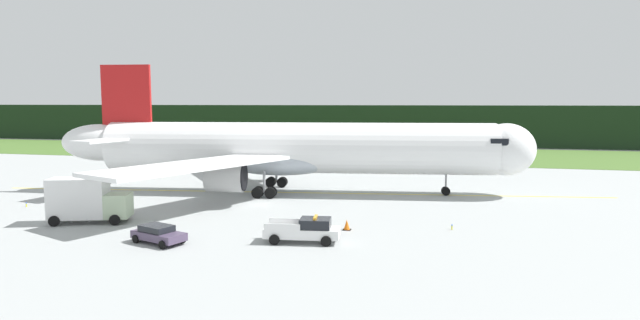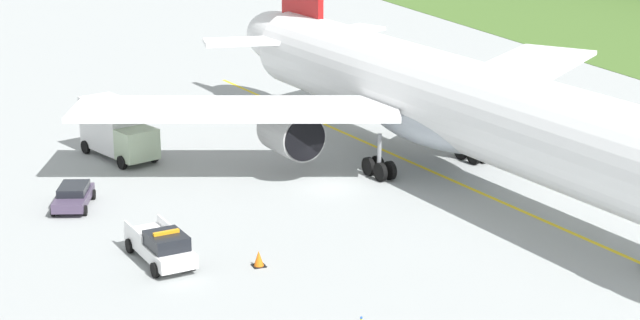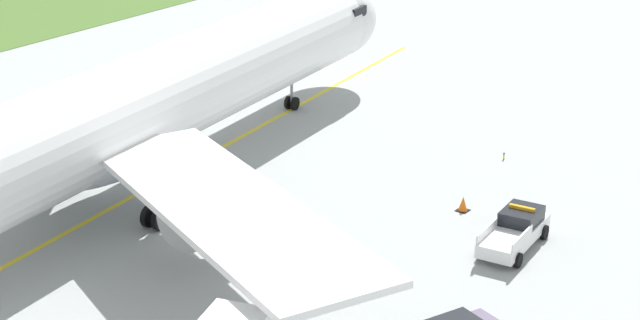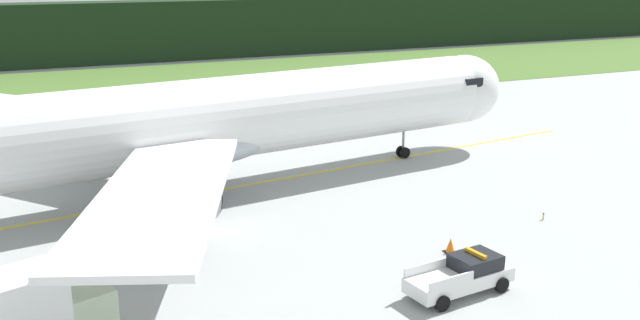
{
  "view_description": "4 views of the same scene",
  "coord_description": "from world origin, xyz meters",
  "px_view_note": "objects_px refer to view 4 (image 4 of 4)",
  "views": [
    {
      "loc": [
        17.99,
        -48.95,
        10.16
      ],
      "look_at": [
        4.39,
        8.4,
        3.67
      ],
      "focal_mm": 29.68,
      "sensor_mm": 36.0,
      "label": 1
    },
    {
      "loc": [
        57.55,
        -23.98,
        20.35
      ],
      "look_at": [
        7.51,
        -3.74,
        4.2
      ],
      "focal_mm": 59.73,
      "sensor_mm": 36.0,
      "label": 2
    },
    {
      "loc": [
        -38.21,
        -35.81,
        24.77
      ],
      "look_at": [
        5.6,
        -2.26,
        3.07
      ],
      "focal_mm": 62.6,
      "sensor_mm": 36.0,
      "label": 3
    },
    {
      "loc": [
        -10.86,
        -38.57,
        15.4
      ],
      "look_at": [
        5.59,
        -1.85,
        4.19
      ],
      "focal_mm": 40.11,
      "sensor_mm": 36.0,
      "label": 4
    }
  ],
  "objects_px": {
    "airliner": "(207,123)",
    "ops_pickup_truck": "(463,275)",
    "catering_truck": "(20,319)",
    "apron_cone": "(450,245)"
  },
  "relations": [
    {
      "from": "airliner",
      "to": "apron_cone",
      "type": "bearing_deg",
      "value": -60.04
    },
    {
      "from": "airliner",
      "to": "apron_cone",
      "type": "relative_size",
      "value": 65.16
    },
    {
      "from": "airliner",
      "to": "ops_pickup_truck",
      "type": "distance_m",
      "value": 21.65
    },
    {
      "from": "airliner",
      "to": "ops_pickup_truck",
      "type": "bearing_deg",
      "value": -71.32
    },
    {
      "from": "ops_pickup_truck",
      "to": "catering_truck",
      "type": "distance_m",
      "value": 19.62
    },
    {
      "from": "catering_truck",
      "to": "apron_cone",
      "type": "relative_size",
      "value": 8.39
    },
    {
      "from": "airliner",
      "to": "ops_pickup_truck",
      "type": "relative_size",
      "value": 9.46
    },
    {
      "from": "airliner",
      "to": "catering_truck",
      "type": "distance_m",
      "value": 22.51
    },
    {
      "from": "ops_pickup_truck",
      "to": "apron_cone",
      "type": "relative_size",
      "value": 6.89
    },
    {
      "from": "catering_truck",
      "to": "apron_cone",
      "type": "xyz_separation_m",
      "value": [
        21.79,
        2.57,
        -1.57
      ]
    }
  ]
}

